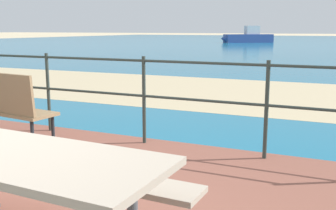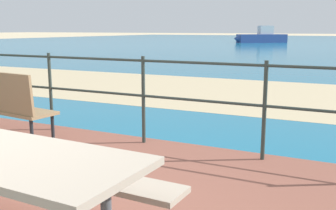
% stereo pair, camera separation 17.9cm
% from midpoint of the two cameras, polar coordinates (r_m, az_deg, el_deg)
% --- Properties ---
extents(beach_strip, '(54.07, 5.69, 0.01)m').
position_cam_midpoint_polar(beach_strip, '(9.26, 11.53, 1.62)').
color(beach_strip, tan).
rests_on(beach_strip, ground).
extents(railing_fence, '(5.94, 0.04, 1.07)m').
position_cam_midpoint_polar(railing_fence, '(4.87, -2.48, 2.37)').
color(railing_fence, '#2D3833').
rests_on(railing_fence, patio_paving).
extents(boat_near, '(5.04, 4.35, 1.73)m').
position_cam_midpoint_polar(boat_near, '(43.15, 13.23, 9.35)').
color(boat_near, '#2D478C').
rests_on(boat_near, sea_water).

